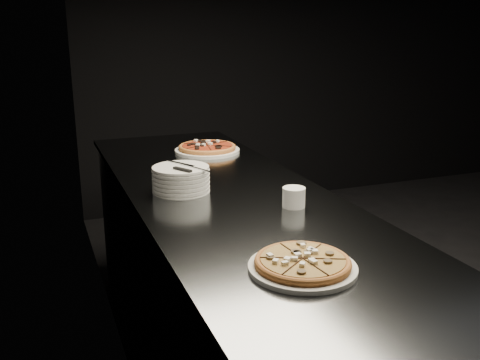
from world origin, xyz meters
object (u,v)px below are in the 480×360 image
object	(u,v)px
cutlery	(184,167)
ramekin	(294,197)
plate_stack	(181,179)
counter	(231,302)
pizza_tomato	(207,148)
pizza_mushroom	(303,264)

from	to	relation	value
cutlery	ramekin	bearing A→B (deg)	-74.41
plate_stack	ramekin	bearing A→B (deg)	-45.57
counter	ramekin	bearing A→B (deg)	-55.45
pizza_tomato	ramekin	bearing A→B (deg)	-88.84
counter	ramekin	size ratio (longest dim) A/B	30.24
cutlery	ramekin	world-z (taller)	cutlery
pizza_tomato	plate_stack	xyz separation A→B (m)	(-0.30, -0.60, 0.03)
counter	ramekin	world-z (taller)	ramekin
ramekin	cutlery	bearing A→B (deg)	135.14
plate_stack	cutlery	world-z (taller)	cutlery
cutlery	ramekin	xyz separation A→B (m)	(0.31, -0.31, -0.06)
counter	cutlery	distance (m)	0.59
plate_stack	cutlery	xyz separation A→B (m)	(0.01, -0.02, 0.05)
pizza_mushroom	pizza_tomato	world-z (taller)	pizza_tomato
counter	pizza_tomato	xyz separation A→B (m)	(0.13, 0.71, 0.48)
pizza_tomato	plate_stack	world-z (taller)	plate_stack
cutlery	ramekin	size ratio (longest dim) A/B	2.83
counter	pizza_mushroom	size ratio (longest dim) A/B	7.28
pizza_tomato	plate_stack	distance (m)	0.68
counter	pizza_tomato	size ratio (longest dim) A/B	6.51
plate_stack	ramekin	xyz separation A→B (m)	(0.32, -0.33, -0.01)
pizza_tomato	ramekin	xyz separation A→B (m)	(0.02, -0.93, 0.02)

